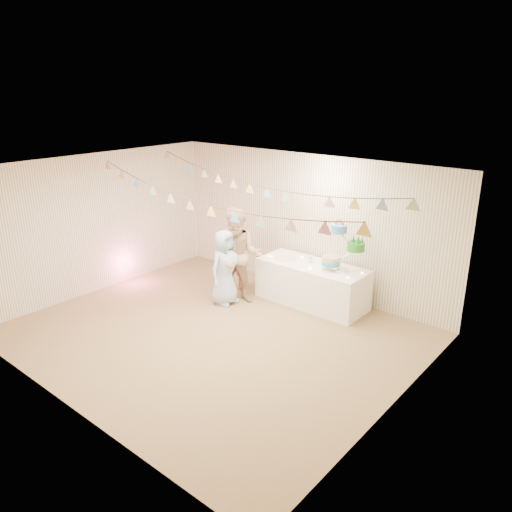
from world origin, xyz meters
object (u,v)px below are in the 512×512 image
Objects in this scene: table at (312,284)px; person_child at (225,267)px; person_adult_a at (236,251)px; person_adult_b at (239,257)px; cake_stand at (342,247)px.

person_child reaches higher than table.
table is at bearing -48.62° from person_child.
table is 1.55m from person_adult_a.
person_adult_b reaches higher than person_child.
person_adult_b is at bearing -143.32° from table.
table is 2.38× the size of cake_stand.
person_adult_b is 1.26× the size of person_child.
cake_stand reaches higher than table.
person_child is at bearing -147.54° from person_adult_a.
table is at bearing -174.81° from cake_stand.
table is 1.45× the size of person_child.
person_adult_a is 0.56m from person_child.
person_adult_b is (0.35, -0.31, 0.04)m from person_adult_a.
person_adult_b is (-1.60, -0.84, -0.30)m from cake_stand.
person_child is (0.21, -0.51, -0.14)m from person_adult_a.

